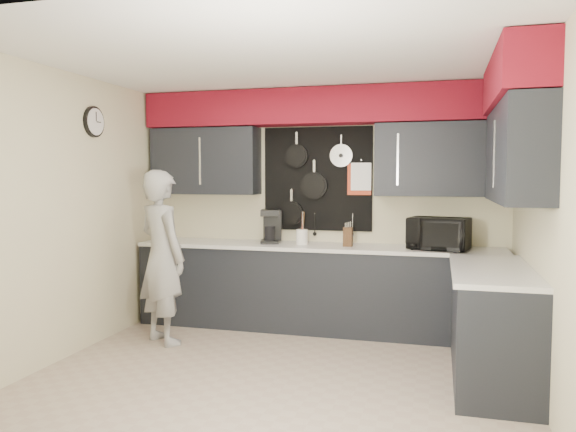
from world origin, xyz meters
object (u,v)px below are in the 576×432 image
(coffee_maker, at_px, (271,226))
(person, at_px, (162,257))
(microwave, at_px, (439,234))
(knife_block, at_px, (348,237))
(utensil_crock, at_px, (302,237))

(coffee_maker, height_order, person, person)
(microwave, bearing_deg, knife_block, -168.31)
(microwave, distance_m, utensil_crock, 1.43)
(knife_block, distance_m, person, 1.91)
(coffee_maker, bearing_deg, person, -147.74)
(microwave, height_order, person, person)
(microwave, bearing_deg, person, -150.22)
(utensil_crock, bearing_deg, person, -143.96)
(coffee_maker, bearing_deg, utensil_crock, -20.01)
(microwave, relative_size, person, 0.34)
(knife_block, distance_m, coffee_maker, 0.88)
(utensil_crock, relative_size, coffee_maker, 0.44)
(utensil_crock, bearing_deg, knife_block, -5.69)
(utensil_crock, bearing_deg, coffee_maker, 174.81)
(microwave, height_order, coffee_maker, coffee_maker)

